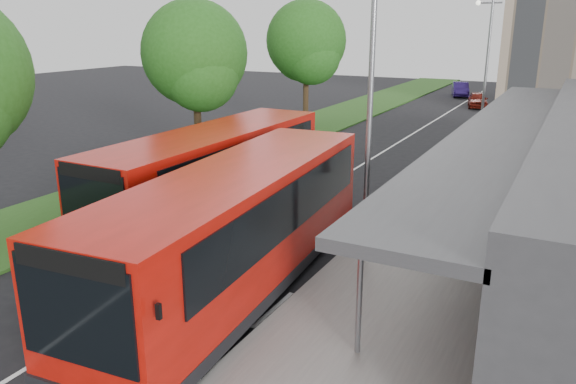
% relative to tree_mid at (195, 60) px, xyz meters
% --- Properties ---
extents(ground, '(120.00, 120.00, 0.00)m').
position_rel_tree_mid_xyz_m(ground, '(7.01, -9.05, -5.15)').
color(ground, black).
rests_on(ground, ground).
extents(pavement, '(5.00, 80.00, 0.15)m').
position_rel_tree_mid_xyz_m(pavement, '(13.01, 10.95, -5.07)').
color(pavement, gray).
rests_on(pavement, ground).
extents(grass_verge, '(5.00, 80.00, 0.10)m').
position_rel_tree_mid_xyz_m(grass_verge, '(0.01, 10.95, -5.10)').
color(grass_verge, '#244917').
rests_on(grass_verge, ground).
extents(lane_centre_line, '(0.12, 70.00, 0.01)m').
position_rel_tree_mid_xyz_m(lane_centre_line, '(7.01, 5.95, -5.14)').
color(lane_centre_line, silver).
rests_on(lane_centre_line, ground).
extents(kerb_dashes, '(0.12, 56.00, 0.01)m').
position_rel_tree_mid_xyz_m(kerb_dashes, '(10.31, 9.95, -5.14)').
color(kerb_dashes, silver).
rests_on(kerb_dashes, ground).
extents(tree_mid, '(4.96, 4.96, 7.97)m').
position_rel_tree_mid_xyz_m(tree_mid, '(0.00, 0.00, 0.00)').
color(tree_mid, black).
rests_on(tree_mid, ground).
extents(tree_far, '(5.21, 5.21, 8.37)m').
position_rel_tree_mid_xyz_m(tree_far, '(-0.00, 12.00, 0.25)').
color(tree_far, black).
rests_on(tree_far, ground).
extents(lamp_post_near, '(1.44, 0.28, 8.00)m').
position_rel_tree_mid_xyz_m(lamp_post_near, '(11.13, -7.05, -0.43)').
color(lamp_post_near, gray).
rests_on(lamp_post_near, pavement).
extents(lamp_post_far, '(1.44, 0.28, 8.00)m').
position_rel_tree_mid_xyz_m(lamp_post_far, '(11.13, 12.95, -0.43)').
color(lamp_post_far, gray).
rests_on(lamp_post_far, pavement).
extents(bus_main, '(3.85, 11.83, 3.30)m').
position_rel_tree_mid_xyz_m(bus_main, '(8.93, -10.42, -3.46)').
color(bus_main, '#BC110A').
rests_on(bus_main, ground).
extents(bus_second, '(3.08, 11.37, 3.21)m').
position_rel_tree_mid_xyz_m(bus_second, '(5.05, -5.97, -3.50)').
color(bus_second, '#BC110A').
rests_on(bus_second, ground).
extents(litter_bin, '(0.53, 0.53, 0.78)m').
position_rel_tree_mid_xyz_m(litter_bin, '(12.63, 1.97, -4.61)').
color(litter_bin, '#331B15').
rests_on(litter_bin, pavement).
extents(bollard, '(0.19, 0.19, 0.98)m').
position_rel_tree_mid_xyz_m(bollard, '(11.49, 8.16, -4.51)').
color(bollard, '#D5C70B').
rests_on(bollard, pavement).
extents(car_near, '(2.28, 4.06, 1.30)m').
position_rel_tree_mid_xyz_m(car_near, '(8.57, 27.64, -4.50)').
color(car_near, '#5F150D').
rests_on(car_near, ground).
extents(car_far, '(2.44, 4.31, 1.34)m').
position_rel_tree_mid_xyz_m(car_far, '(5.71, 34.77, -4.48)').
color(car_far, navy).
rests_on(car_far, ground).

